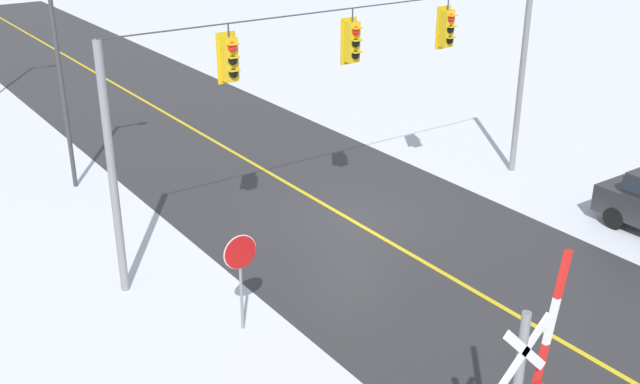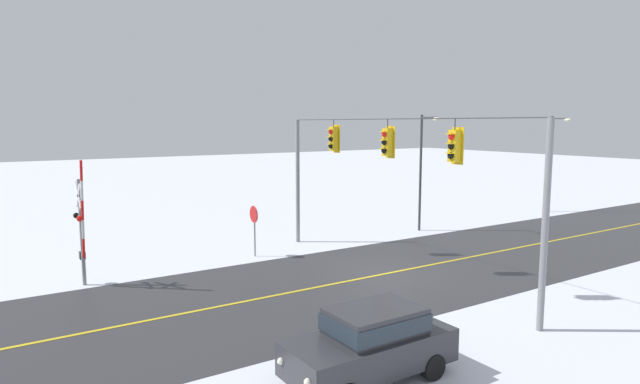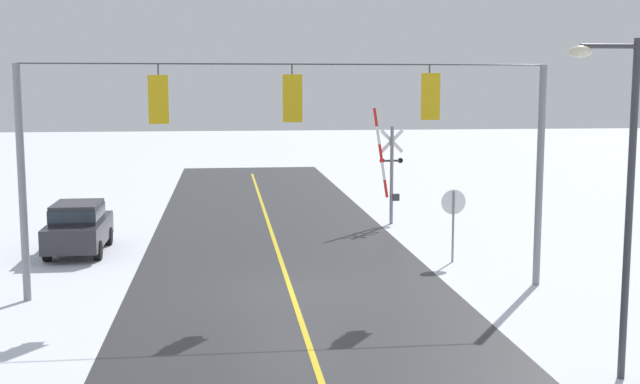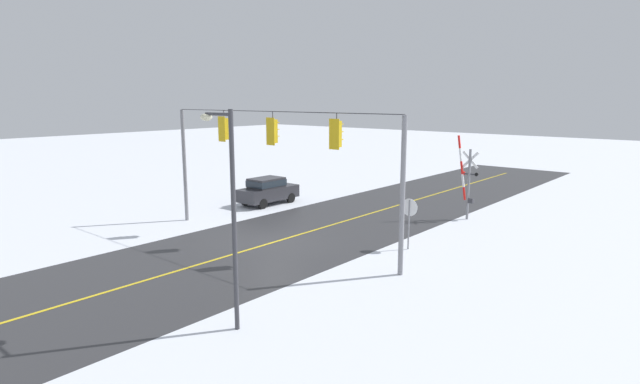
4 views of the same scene
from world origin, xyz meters
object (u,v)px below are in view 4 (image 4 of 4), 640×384
Objects in this scene: railroad_crossing at (468,179)px; streetlamp_near at (229,200)px; stop_sign at (409,212)px; parked_car_charcoal at (268,190)px.

railroad_crossing is 17.85m from streetlamp_near.
stop_sign is 12.53m from parked_car_charcoal.
streetlamp_near reaches higher than stop_sign.
streetlamp_near reaches higher than parked_car_charcoal.
stop_sign is at bearing -89.39° from streetlamp_near.
stop_sign reaches higher than parked_car_charcoal.
railroad_crossing is 0.73× the size of streetlamp_near.
streetlamp_near is (-0.65, 17.76, 1.62)m from railroad_crossing.
railroad_crossing is at bearing -159.07° from parked_car_charcoal.
stop_sign is 10.69m from streetlamp_near.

